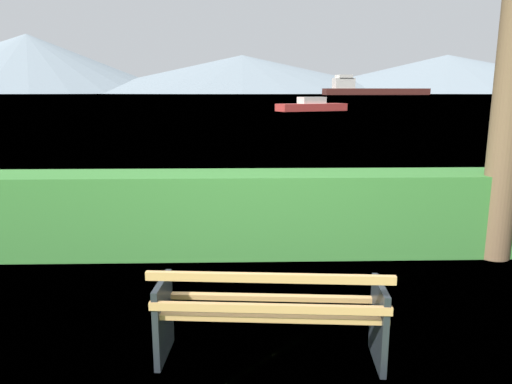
% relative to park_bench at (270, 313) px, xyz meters
% --- Properties ---
extents(ground_plane, '(1400.00, 1400.00, 0.00)m').
position_rel_park_bench_xyz_m(ground_plane, '(0.00, 0.06, -0.43)').
color(ground_plane, '#567A38').
extents(water_surface, '(620.00, 620.00, 0.00)m').
position_rel_park_bench_xyz_m(water_surface, '(0.00, 309.46, -0.43)').
color(water_surface, slate).
rests_on(water_surface, ground_plane).
extents(park_bench, '(1.89, 0.71, 0.87)m').
position_rel_park_bench_xyz_m(park_bench, '(0.00, 0.00, 0.00)').
color(park_bench, tan).
rests_on(park_bench, ground_plane).
extents(hedge_row, '(7.86, 0.80, 1.11)m').
position_rel_park_bench_xyz_m(hedge_row, '(0.00, 2.74, 0.13)').
color(hedge_row, '#387A33').
rests_on(hedge_row, ground_plane).
extents(cargo_ship_large, '(68.84, 18.19, 12.29)m').
position_rel_park_bench_xyz_m(cargo_ship_large, '(79.44, 301.09, 3.00)').
color(cargo_ship_large, '#471E19').
rests_on(cargo_ship_large, water_surface).
extents(fishing_boat_near, '(8.43, 5.38, 1.57)m').
position_rel_park_bench_xyz_m(fishing_boat_near, '(7.65, 51.03, 0.13)').
color(fishing_boat_near, '#B2332D').
rests_on(fishing_boat_near, water_surface).
extents(distant_hills, '(859.39, 421.26, 65.60)m').
position_rel_park_bench_xyz_m(distant_hills, '(0.81, 582.01, 25.65)').
color(distant_hills, gray).
rests_on(distant_hills, ground_plane).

